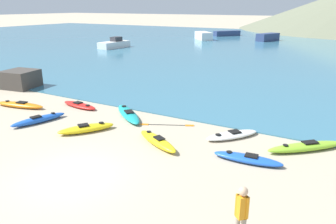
{
  "coord_description": "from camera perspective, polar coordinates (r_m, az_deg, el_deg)",
  "views": [
    {
      "loc": [
        8.24,
        -7.45,
        5.87
      ],
      "look_at": [
        0.04,
        6.82,
        0.5
      ],
      "focal_mm": 35.0,
      "sensor_mm": 36.0,
      "label": 1
    }
  ],
  "objects": [
    {
      "name": "moored_boat_1",
      "position": [
        68.27,
        10.22,
        13.34
      ],
      "size": [
        4.49,
        5.2,
        0.99
      ],
      "color": "navy",
      "rests_on": "bay_water"
    },
    {
      "name": "ground_plane",
      "position": [
        12.56,
        -16.15,
        -10.57
      ],
      "size": [
        400.0,
        400.0,
        0.0
      ],
      "primitive_type": "plane",
      "color": "tan"
    },
    {
      "name": "kayak_on_sand_7",
      "position": [
        15.54,
        11.08,
        -3.95
      ],
      "size": [
        2.26,
        2.63,
        0.31
      ],
      "color": "white",
      "rests_on": "ground_plane"
    },
    {
      "name": "kayak_on_sand_8",
      "position": [
        18.48,
        -21.58,
        -1.22
      ],
      "size": [
        1.31,
        2.98,
        0.38
      ],
      "color": "blue",
      "rests_on": "ground_plane"
    },
    {
      "name": "moored_boat_3",
      "position": [
        48.49,
        -9.33,
        11.6
      ],
      "size": [
        2.35,
        4.98,
        1.52
      ],
      "color": "white",
      "rests_on": "bay_water"
    },
    {
      "name": "shoreline_rock",
      "position": [
        26.77,
        -24.29,
        5.24
      ],
      "size": [
        2.55,
        2.46,
        1.31
      ],
      "primitive_type": "cube",
      "rotation": [
        0.0,
        0.0,
        1.73
      ],
      "color": "#423D38",
      "rests_on": "ground_plane"
    },
    {
      "name": "kayak_on_sand_9",
      "position": [
        16.42,
        -14.04,
        -2.78
      ],
      "size": [
        2.13,
        2.64,
        0.4
      ],
      "color": "yellow",
      "rests_on": "ground_plane"
    },
    {
      "name": "moored_boat_4",
      "position": [
        59.93,
        16.98,
        12.37
      ],
      "size": [
        3.22,
        4.82,
        1.27
      ],
      "color": "navy",
      "rests_on": "bay_water"
    },
    {
      "name": "bay_water",
      "position": [
        50.89,
        20.71,
        10.35
      ],
      "size": [
        160.0,
        70.0,
        0.06
      ],
      "primitive_type": "cube",
      "color": "teal",
      "rests_on": "ground_plane"
    },
    {
      "name": "kayak_on_sand_3",
      "position": [
        21.68,
        -24.39,
        1.15
      ],
      "size": [
        3.38,
        1.35,
        0.36
      ],
      "color": "orange",
      "rests_on": "ground_plane"
    },
    {
      "name": "moored_boat_2",
      "position": [
        59.79,
        6.19,
        13.04
      ],
      "size": [
        4.47,
        4.7,
        1.34
      ],
      "color": "white",
      "rests_on": "bay_water"
    },
    {
      "name": "kayak_on_sand_4",
      "position": [
        20.51,
        -15.16,
        1.16
      ],
      "size": [
        2.79,
        1.03,
        0.29
      ],
      "color": "red",
      "rests_on": "ground_plane"
    },
    {
      "name": "kayak_on_sand_0",
      "position": [
        13.34,
        13.7,
        -7.9
      ],
      "size": [
        2.76,
        0.9,
        0.33
      ],
      "color": "blue",
      "rests_on": "ground_plane"
    },
    {
      "name": "kayak_on_sand_2",
      "position": [
        15.11,
        22.86,
        -5.58
      ],
      "size": [
        3.02,
        2.92,
        0.39
      ],
      "color": "#8CCC2D",
      "rests_on": "ground_plane"
    },
    {
      "name": "person_near_foreground",
      "position": [
        8.62,
        12.66,
        -16.87
      ],
      "size": [
        0.35,
        0.31,
        1.73
      ],
      "color": "gray",
      "rests_on": "ground_plane"
    },
    {
      "name": "kayak_on_sand_6",
      "position": [
        18.2,
        -6.93,
        -0.32
      ],
      "size": [
        3.21,
        2.8,
        0.38
      ],
      "color": "teal",
      "rests_on": "ground_plane"
    },
    {
      "name": "kayak_on_sand_1",
      "position": [
        14.51,
        -1.85,
        -5.05
      ],
      "size": [
        2.8,
        1.87,
        0.39
      ],
      "color": "yellow",
      "rests_on": "ground_plane"
    },
    {
      "name": "loose_paddle",
      "position": [
        16.85,
        -0.2,
        -2.26
      ],
      "size": [
        2.58,
        1.37,
        0.03
      ],
      "color": "black",
      "rests_on": "ground_plane"
    }
  ]
}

